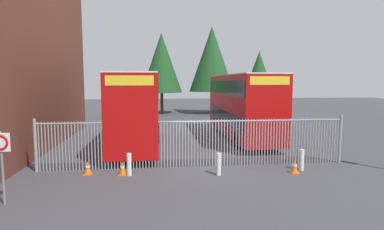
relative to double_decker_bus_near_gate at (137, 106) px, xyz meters
The scene contains 14 objects.
ground_plane 4.84m from the double_decker_bus_near_gate, 39.11° to the left, with size 100.00×100.00×0.00m, color #3D3D42.
palisade_fence 6.25m from the double_decker_bus_near_gate, 60.96° to the right, with size 14.32×0.14×2.35m.
double_decker_bus_near_gate is the anchor object (origin of this frame).
double_decker_bus_behind_fence_left 7.21m from the double_decker_bus_near_gate, 13.03° to the left, with size 2.54×10.81×4.42m.
bollard_near_left 6.71m from the double_decker_bus_near_gate, 90.10° to the right, with size 0.20×0.20×0.95m, color silver.
bollard_center_front 8.02m from the double_decker_bus_near_gate, 61.18° to the right, with size 0.20×0.20×0.95m, color silver.
bollard_near_right 10.18m from the double_decker_bus_near_gate, 40.64° to the right, with size 0.20×0.20×0.95m, color silver.
traffic_cone_by_gate 10.12m from the double_decker_bus_near_gate, 44.28° to the right, with size 0.34×0.34×0.59m.
traffic_cone_mid_forecourt 6.70m from the double_decker_bus_near_gate, 106.25° to the right, with size 0.34×0.34×0.59m.
traffic_cone_near_kerb 6.70m from the double_decker_bus_near_gate, 92.69° to the right, with size 0.34×0.34×0.59m.
speed_limit_sign_post 10.02m from the double_decker_bus_near_gate, 112.12° to the right, with size 0.60×0.14×2.40m.
tree_tall_back 20.07m from the double_decker_bus_near_gate, 84.31° to the left, with size 5.01×5.01×9.74m.
tree_short_side 21.22m from the double_decker_bus_near_gate, 67.20° to the left, with size 5.49×5.49×10.55m.
tree_mid_row 25.02m from the double_decker_bus_near_gate, 54.62° to the left, with size 3.50×3.50×7.79m.
Camera 1 is at (-2.15, -14.51, 3.98)m, focal length 30.05 mm.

